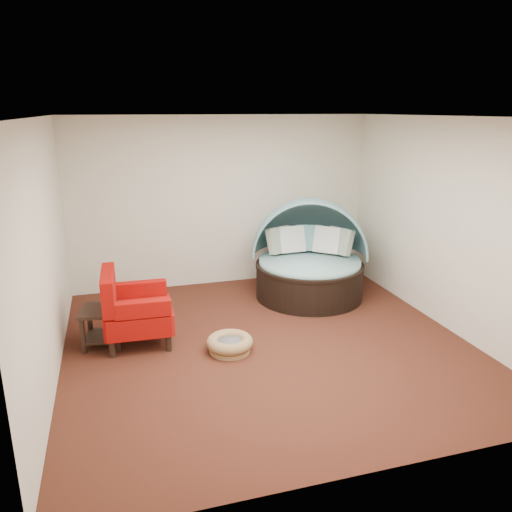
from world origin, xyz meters
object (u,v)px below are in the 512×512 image
object	(u,v)px
canopy_daybed	(310,251)
red_armchair	(133,309)
pet_basket	(230,344)
side_table	(103,322)

from	to	relation	value
canopy_daybed	red_armchair	bearing A→B (deg)	-140.47
canopy_daybed	pet_basket	xyz separation A→B (m)	(-1.68, -1.58, -0.62)
canopy_daybed	pet_basket	distance (m)	2.39
pet_basket	red_armchair	world-z (taller)	red_armchair
side_table	pet_basket	bearing A→B (deg)	-22.69
canopy_daybed	side_table	xyz separation A→B (m)	(-3.17, -0.96, -0.40)
pet_basket	canopy_daybed	bearing A→B (deg)	43.13
canopy_daybed	red_armchair	size ratio (longest dim) A/B	2.24
canopy_daybed	pet_basket	bearing A→B (deg)	-116.81
canopy_daybed	side_table	bearing A→B (deg)	-143.18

